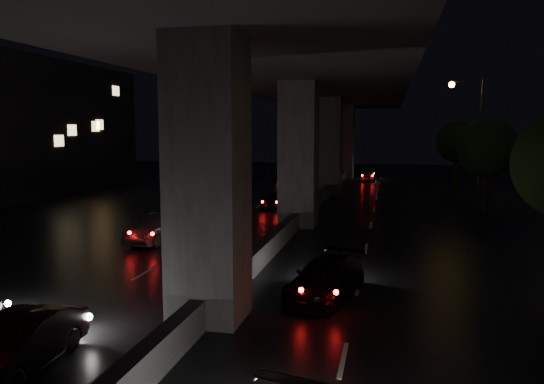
% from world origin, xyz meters
% --- Properties ---
extents(ground, '(120.00, 120.00, 0.00)m').
position_xyz_m(ground, '(0.00, 0.00, 0.00)').
color(ground, black).
rests_on(ground, ground).
extents(viaduct, '(12.00, 80.00, 10.50)m').
position_xyz_m(viaduct, '(0.00, 5.00, 8.34)').
color(viaduct, '#2E2E30').
rests_on(viaduct, ground).
extents(median_barrier, '(0.45, 70.00, 0.85)m').
position_xyz_m(median_barrier, '(0.00, 5.00, 0.42)').
color(median_barrier, '#2E2E30').
rests_on(median_barrier, ground).
extents(building_left, '(12.00, 24.00, 11.00)m').
position_xyz_m(building_left, '(-27.00, 15.00, 5.50)').
color(building_left, black).
rests_on(building_left, ground).
extents(tree_c, '(3.80, 3.80, 6.12)m').
position_xyz_m(tree_c, '(11.00, 12.00, 4.20)').
color(tree_c, black).
rests_on(tree_c, ground).
extents(tree_d, '(3.80, 3.80, 6.12)m').
position_xyz_m(tree_d, '(11.00, 28.00, 4.20)').
color(tree_d, black).
rests_on(tree_d, ground).
extents(streetlight_far, '(2.52, 0.44, 9.00)m').
position_xyz_m(streetlight_far, '(10.97, 18.00, 5.66)').
color(streetlight_far, '#2D2D33').
rests_on(streetlight_far, ground).
extents(car_1, '(1.55, 3.88, 1.25)m').
position_xyz_m(car_1, '(-3.07, -14.11, 0.63)').
color(car_1, black).
rests_on(car_1, ground).
extents(car_3, '(2.61, 4.50, 1.23)m').
position_xyz_m(car_3, '(3.02, -7.29, 0.61)').
color(car_3, black).
rests_on(car_3, ground).
extents(car_4, '(2.13, 4.25, 1.34)m').
position_xyz_m(car_4, '(-5.80, -0.63, 0.67)').
color(car_4, '#242326').
rests_on(car_4, ground).
extents(car_5, '(1.42, 3.50, 1.13)m').
position_xyz_m(car_5, '(-2.71, -2.01, 0.56)').
color(car_5, '#242427').
rests_on(car_5, ground).
extents(car_6, '(2.16, 3.92, 1.26)m').
position_xyz_m(car_6, '(-5.96, 2.70, 0.63)').
color(car_6, black).
rests_on(car_6, ground).
extents(car_7, '(2.38, 4.64, 1.29)m').
position_xyz_m(car_7, '(-6.04, 9.73, 0.64)').
color(car_7, black).
rests_on(car_7, ground).
extents(car_8, '(1.56, 3.42, 1.14)m').
position_xyz_m(car_8, '(-2.65, 11.09, 0.57)').
color(car_8, black).
rests_on(car_8, ground).
extents(car_9, '(2.21, 4.14, 1.30)m').
position_xyz_m(car_9, '(-2.85, 21.47, 0.65)').
color(car_9, '#544B49').
rests_on(car_9, ground).
extents(car_10, '(2.65, 4.68, 1.23)m').
position_xyz_m(car_10, '(-2.63, 27.98, 0.62)').
color(car_10, black).
rests_on(car_10, ground).
extents(car_11, '(2.39, 4.13, 1.08)m').
position_xyz_m(car_11, '(-5.71, 30.46, 0.54)').
color(car_11, black).
rests_on(car_11, ground).
extents(car_12, '(1.53, 3.63, 1.22)m').
position_xyz_m(car_12, '(2.76, 32.08, 0.61)').
color(car_12, slate).
rests_on(car_12, ground).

